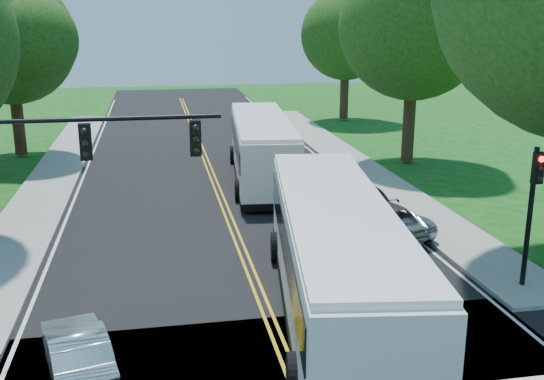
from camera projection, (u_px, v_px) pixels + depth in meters
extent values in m
cube|color=black|center=(222.00, 201.00, 29.49)|extent=(14.00, 96.00, 0.01)
cube|color=gold|center=(214.00, 180.00, 33.28)|extent=(0.36, 70.00, 0.01)
cube|color=silver|center=(79.00, 186.00, 32.07)|extent=(0.12, 70.00, 0.01)
cube|color=silver|center=(339.00, 174.00, 34.49)|extent=(0.12, 70.00, 0.01)
cube|color=gray|center=(57.00, 173.00, 34.63)|extent=(2.60, 40.00, 0.15)
cube|color=gray|center=(349.00, 160.00, 37.59)|extent=(2.60, 40.00, 0.15)
cylinder|color=#312413|center=(18.00, 119.00, 38.29)|extent=(0.70, 0.70, 4.40)
sphere|color=#37681E|center=(9.00, 39.00, 37.05)|extent=(7.60, 7.60, 7.60)
cylinder|color=#312413|center=(409.00, 118.00, 36.53)|extent=(0.70, 0.70, 5.00)
sphere|color=#37681E|center=(414.00, 24.00, 35.15)|extent=(8.40, 8.40, 8.40)
cylinder|color=#312413|center=(344.00, 92.00, 51.95)|extent=(0.70, 0.70, 4.40)
sphere|color=#37681E|center=(346.00, 35.00, 50.76)|extent=(7.20, 7.20, 7.20)
cylinder|color=black|center=(84.00, 120.00, 16.23)|extent=(7.00, 0.12, 0.12)
cube|color=black|center=(86.00, 142.00, 16.24)|extent=(0.30, 0.22, 0.95)
cube|color=black|center=(195.00, 138.00, 16.74)|extent=(0.30, 0.22, 0.95)
cylinder|color=black|center=(529.00, 218.00, 19.43)|extent=(0.16, 0.16, 4.40)
cube|color=black|center=(538.00, 168.00, 18.87)|extent=(0.30, 0.22, 0.95)
sphere|color=#FF0A05|center=(542.00, 159.00, 18.65)|extent=(0.18, 0.18, 0.18)
cube|color=white|center=(335.00, 260.00, 17.78)|extent=(4.59, 13.24, 3.02)
cube|color=black|center=(335.00, 241.00, 17.63)|extent=(4.54, 12.35, 1.04)
cube|color=black|center=(311.00, 186.00, 23.97)|extent=(2.68, 0.48, 1.76)
cube|color=orange|center=(311.00, 161.00, 23.71)|extent=(1.86, 0.36, 0.35)
cube|color=black|center=(334.00, 304.00, 18.13)|extent=(4.66, 13.34, 0.33)
cube|color=white|center=(336.00, 206.00, 17.36)|extent=(4.48, 12.84, 0.24)
cylinder|color=black|center=(357.00, 245.00, 22.28)|extent=(0.50, 1.09, 1.06)
cylinder|color=black|center=(276.00, 247.00, 22.16)|extent=(0.50, 1.09, 1.06)
cylinder|color=black|center=(421.00, 372.00, 14.34)|extent=(0.50, 1.09, 1.06)
cylinder|color=black|center=(295.00, 376.00, 14.21)|extent=(0.50, 1.09, 1.06)
cube|color=white|center=(262.00, 149.00, 33.00)|extent=(3.85, 12.65, 2.90)
cube|color=black|center=(262.00, 139.00, 32.86)|extent=(3.84, 11.79, 1.00)
cube|color=black|center=(254.00, 123.00, 38.93)|extent=(2.58, 0.34, 1.69)
cube|color=orange|center=(254.00, 107.00, 38.68)|extent=(1.79, 0.27, 0.34)
cube|color=black|center=(262.00, 173.00, 33.34)|extent=(3.91, 12.75, 0.32)
cube|color=white|center=(261.00, 120.00, 32.60)|extent=(3.76, 12.27, 0.23)
cylinder|color=black|center=(280.00, 153.00, 37.37)|extent=(0.43, 1.04, 1.01)
cylinder|color=black|center=(233.00, 154.00, 37.13)|extent=(0.43, 1.04, 1.01)
cylinder|color=black|center=(297.00, 188.00, 29.77)|extent=(0.43, 1.04, 1.01)
cylinder|color=black|center=(238.00, 190.00, 29.53)|extent=(0.43, 1.04, 1.01)
imported|color=silver|center=(77.00, 351.00, 15.06)|extent=(2.19, 3.99, 1.25)
imported|color=#A3A5AA|center=(379.00, 218.00, 24.88)|extent=(3.67, 5.12, 1.30)
imported|color=black|center=(364.00, 200.00, 27.45)|extent=(1.82, 4.38, 1.27)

